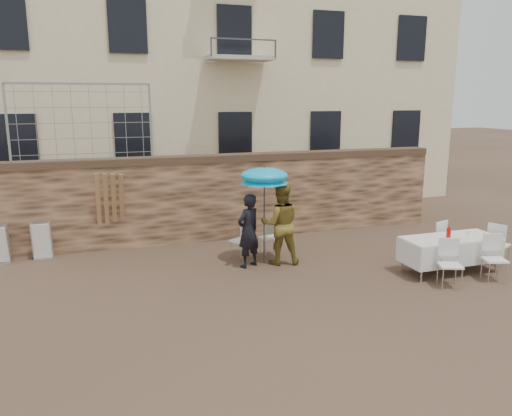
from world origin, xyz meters
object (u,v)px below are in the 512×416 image
object	(u,v)px
umbrella	(264,178)
couple_chair_left	(241,239)
woman_dress	(280,224)
banquet_table	(451,239)
table_chair_front_right	(495,259)
couple_chair_right	(270,237)
chair_stack_right	(42,239)
table_chair_front_left	(450,264)
table_chair_back	(434,240)
table_chair_side	(499,243)
man_suit	(248,231)
chair_stack_left	(0,243)
soda_bottle	(449,234)

from	to	relation	value
umbrella	couple_chair_left	world-z (taller)	umbrella
woman_dress	banquet_table	size ratio (longest dim) A/B	0.88
table_chair_front_right	woman_dress	bearing A→B (deg)	164.50
woman_dress	umbrella	world-z (taller)	umbrella
umbrella	couple_chair_right	xyz separation A→B (m)	(0.30, 0.45, -1.47)
woman_dress	chair_stack_right	xyz separation A→B (m)	(-5.14, 2.08, -0.46)
woman_dress	table_chair_front_left	size ratio (longest dim) A/B	1.92
table_chair_front_left	table_chair_back	world-z (taller)	same
umbrella	table_chair_side	world-z (taller)	umbrella
man_suit	banquet_table	xyz separation A→B (m)	(4.00, -1.68, -0.09)
umbrella	chair_stack_left	world-z (taller)	umbrella
table_chair_side	table_chair_front_left	bearing A→B (deg)	86.37
banquet_table	table_chair_front_left	size ratio (longest dim) A/B	2.19
woman_dress	table_chair_front_left	xyz separation A→B (m)	(2.65, -2.43, -0.44)
chair_stack_right	banquet_table	bearing A→B (deg)	-24.16
woman_dress	chair_stack_right	bearing A→B (deg)	-9.72
banquet_table	soda_bottle	world-z (taller)	soda_bottle
table_chair_front_left	couple_chair_left	bearing A→B (deg)	160.06
man_suit	couple_chair_right	size ratio (longest dim) A/B	1.72
couple_chair_right	banquet_table	world-z (taller)	couple_chair_right
couple_chair_right	table_chair_back	size ratio (longest dim) A/B	1.00
couple_chair_right	chair_stack_left	size ratio (longest dim) A/B	1.04
banquet_table	soda_bottle	xyz separation A→B (m)	(-0.20, -0.15, 0.17)
table_chair_front_right	chair_stack_left	xyz separation A→B (m)	(-9.79, 4.51, -0.02)
table_chair_front_right	soda_bottle	bearing A→B (deg)	156.86
banquet_table	umbrella	bearing A→B (deg)	153.66
table_chair_side	chair_stack_left	xyz separation A→B (m)	(-10.69, 3.66, -0.02)
banquet_table	chair_stack_left	size ratio (longest dim) A/B	2.28
table_chair_back	chair_stack_right	distance (m)	9.09
man_suit	couple_chair_left	xyz separation A→B (m)	(0.00, 0.55, -0.34)
couple_chair_left	banquet_table	distance (m)	4.59
soda_bottle	table_chair_front_right	distance (m)	1.02
man_suit	couple_chair_left	world-z (taller)	man_suit
couple_chair_right	soda_bottle	world-z (taller)	soda_bottle
soda_bottle	chair_stack_right	distance (m)	9.09
banquet_table	table_chair_side	size ratio (longest dim) A/B	2.19
umbrella	table_chair_side	xyz separation A→B (m)	(5.00, -1.68, -1.47)
couple_chair_right	man_suit	bearing A→B (deg)	34.28
man_suit	chair_stack_left	distance (m)	5.69
couple_chair_right	table_chair_back	bearing A→B (deg)	153.86
table_chair_front_right	table_chair_side	distance (m)	1.24
table_chair_side	table_chair_front_right	bearing A→B (deg)	106.71
couple_chair_right	table_chair_side	xyz separation A→B (m)	(4.70, -2.13, 0.00)
soda_bottle	chair_stack_right	world-z (taller)	soda_bottle
man_suit	chair_stack_right	size ratio (longest dim) A/B	1.79
table_chair_front_right	table_chair_back	world-z (taller)	same
table_chair_back	table_chair_front_right	bearing A→B (deg)	83.74
man_suit	banquet_table	distance (m)	4.35
couple_chair_right	chair_stack_right	size ratio (longest dim) A/B	1.04
table_chair_front_left	table_chair_front_right	bearing A→B (deg)	21.30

